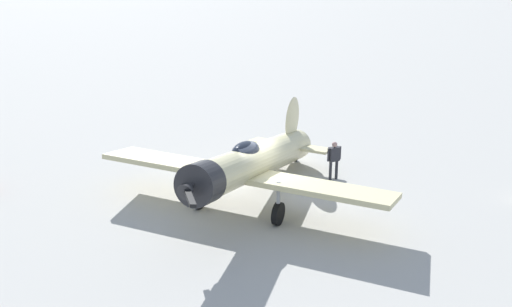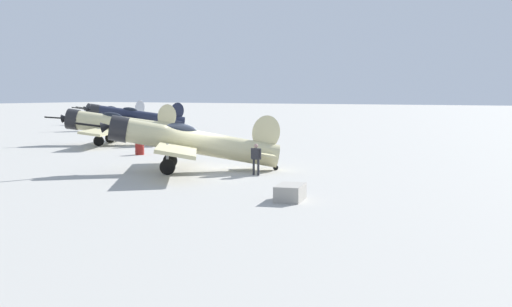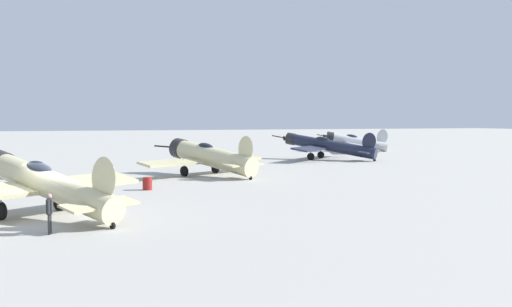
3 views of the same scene
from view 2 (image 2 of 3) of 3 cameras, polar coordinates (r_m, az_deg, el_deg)
The scene contains 8 objects.
ground_plane at distance 35.02m, azimuth -5.03°, elevation -1.52°, with size 400.00×400.00×0.00m, color #A8A59E.
airplane_foreground at distance 34.87m, azimuth -5.87°, elevation 1.03°, with size 9.83×8.94×3.07m.
airplane_mid_apron at distance 53.92m, azimuth -11.99°, elevation 2.38°, with size 11.22×8.97×3.34m.
airplane_far_line at distance 74.73m, azimuth -10.51°, elevation 3.22°, with size 10.43×10.35×3.16m.
airplane_outer_stand at distance 91.11m, azimuth -12.22°, elevation 3.43°, with size 8.98×12.75×3.25m.
ground_crew_mechanic at distance 32.99m, azimuth 0.00°, elevation -0.24°, with size 0.25×0.62×1.59m.
equipment_crate at distance 25.34m, azimuth 2.99°, elevation -3.41°, with size 1.88×1.38×0.62m.
fuel_drum at distance 44.71m, azimuth -10.08°, elevation 0.41°, with size 0.63×0.63×0.81m.
Camera 2 is at (-28.37, -20.11, 4.13)m, focal length 46.01 mm.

